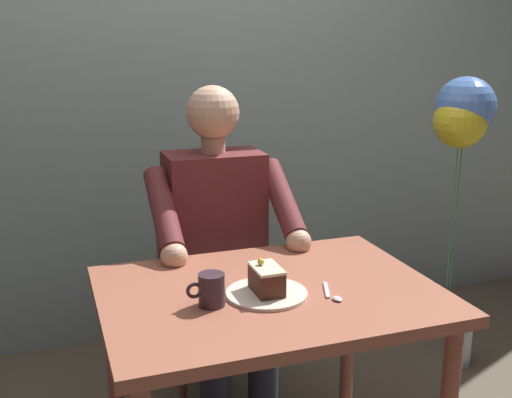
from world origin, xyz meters
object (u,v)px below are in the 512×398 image
dining_table (269,318)px  seated_person (220,252)px  balloon_display (463,139)px  chair (209,277)px  dessert_spoon (332,295)px  coffee_cup (211,289)px  cake_slice (267,279)px

dining_table → seated_person: size_ratio=0.77×
balloon_display → seated_person: bearing=1.4°
chair → dessert_spoon: chair is taller
chair → coffee_cup: size_ratio=8.26×
chair → coffee_cup: bearing=75.6°
seated_person → cake_slice: seated_person is taller
chair → seated_person: (0.00, 0.17, 0.16)m
coffee_cup → balloon_display: balloon_display is taller
dining_table → chair: bearing=-90.0°
coffee_cup → cake_slice: bearing=-174.8°
coffee_cup → balloon_display: bearing=-154.4°
coffee_cup → dining_table: bearing=-164.6°
cake_slice → coffee_cup: 0.17m
seated_person → dessert_spoon: 0.65m
balloon_display → dessert_spoon: bearing=35.7°
seated_person → balloon_display: 1.13m
chair → balloon_display: 1.20m
cake_slice → balloon_display: (-1.09, -0.59, 0.25)m
seated_person → cake_slice: (0.02, 0.56, 0.11)m
cake_slice → dessert_spoon: bearing=158.9°
chair → cake_slice: 0.78m
dessert_spoon → balloon_display: 1.16m
coffee_cup → dessert_spoon: bearing=171.3°
seated_person → cake_slice: 0.57m
dessert_spoon → balloon_display: size_ratio=0.11×
dessert_spoon → balloon_display: bearing=-144.3°
cake_slice → dessert_spoon: size_ratio=0.86×
coffee_cup → dessert_spoon: coffee_cup is taller
dining_table → chair: size_ratio=1.10×
balloon_display → dining_table: bearing=27.3°
dining_table → cake_slice: size_ratio=8.10×
dining_table → balloon_display: bearing=-152.7°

